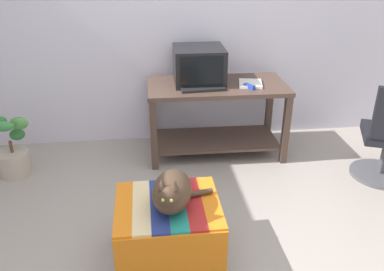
# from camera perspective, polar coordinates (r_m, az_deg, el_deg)

# --- Properties ---
(ground_plane) EXTENTS (14.00, 14.00, 0.00)m
(ground_plane) POSITION_cam_1_polar(r_m,az_deg,el_deg) (2.75, 2.09, -18.25)
(ground_plane) COLOR #9E9389
(back_wall) EXTENTS (8.00, 0.10, 2.60)m
(back_wall) POSITION_cam_1_polar(r_m,az_deg,el_deg) (4.06, -2.23, 17.02)
(back_wall) COLOR silver
(back_wall) RESTS_ON ground_plane
(desk) EXTENTS (1.31, 0.68, 0.71)m
(desk) POSITION_cam_1_polar(r_m,az_deg,el_deg) (3.88, 3.48, 4.09)
(desk) COLOR #4C382D
(desk) RESTS_ON ground_plane
(tv_monitor) EXTENTS (0.47, 0.48, 0.33)m
(tv_monitor) POSITION_cam_1_polar(r_m,az_deg,el_deg) (3.82, 0.98, 9.89)
(tv_monitor) COLOR black
(tv_monitor) RESTS_ON desk
(keyboard) EXTENTS (0.41, 0.18, 0.02)m
(keyboard) POSITION_cam_1_polar(r_m,az_deg,el_deg) (3.65, 1.55, 6.67)
(keyboard) COLOR black
(keyboard) RESTS_ON desk
(book) EXTENTS (0.25, 0.28, 0.02)m
(book) POSITION_cam_1_polar(r_m,az_deg,el_deg) (3.82, 8.27, 7.29)
(book) COLOR white
(book) RESTS_ON desk
(ottoman_with_blanket) EXTENTS (0.66, 0.59, 0.42)m
(ottoman_with_blanket) POSITION_cam_1_polar(r_m,az_deg,el_deg) (2.69, -3.34, -13.31)
(ottoman_with_blanket) COLOR #7A664C
(ottoman_with_blanket) RESTS_ON ground_plane
(cat) EXTENTS (0.43, 0.42, 0.28)m
(cat) POSITION_cam_1_polar(r_m,az_deg,el_deg) (2.47, -2.85, -7.95)
(cat) COLOR #473323
(cat) RESTS_ON ottoman_with_blanket
(potted_plant) EXTENTS (0.38, 0.28, 0.58)m
(potted_plant) POSITION_cam_1_polar(r_m,az_deg,el_deg) (3.93, -24.09, -2.22)
(potted_plant) COLOR #B7A893
(potted_plant) RESTS_ON ground_plane
(stapler) EXTENTS (0.10, 0.11, 0.04)m
(stapler) POSITION_cam_1_polar(r_m,az_deg,el_deg) (3.71, 8.12, 6.89)
(stapler) COLOR #2342B7
(stapler) RESTS_ON desk
(pen) EXTENTS (0.10, 0.11, 0.01)m
(pen) POSITION_cam_1_polar(r_m,az_deg,el_deg) (3.90, 9.46, 7.46)
(pen) COLOR black
(pen) RESTS_ON desk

